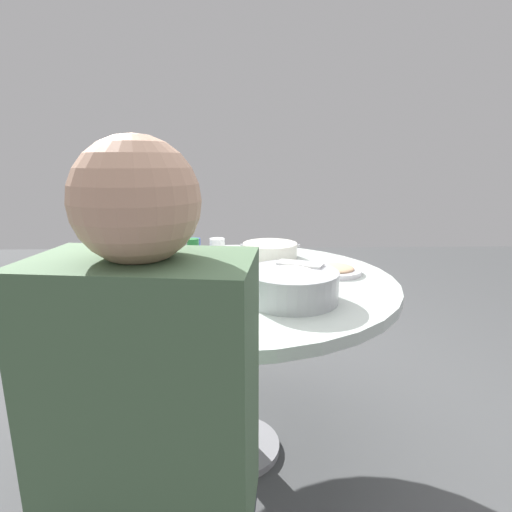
{
  "coord_description": "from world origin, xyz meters",
  "views": [
    {
      "loc": [
        -0.04,
        1.47,
        1.19
      ],
      "look_at": [
        -0.09,
        -0.02,
        0.83
      ],
      "focal_mm": 28.32,
      "sensor_mm": 36.0,
      "label": 1
    }
  ],
  "objects_px": {
    "round_dining_table": "(233,307)",
    "soup_bowl": "(270,251)",
    "dish_noodles": "(335,270)",
    "green_bottle": "(195,288)",
    "dish_tofu_braise": "(160,259)",
    "tea_cup_far": "(79,302)",
    "tea_cup_side": "(194,245)",
    "dish_stirfry": "(183,285)",
    "tea_cup_near": "(217,245)",
    "rice_bowl": "(291,285)",
    "dish_shrimp": "(105,279)",
    "diner_left": "(151,412)"
  },
  "relations": [
    {
      "from": "rice_bowl",
      "to": "green_bottle",
      "type": "xyz_separation_m",
      "value": [
        0.28,
        0.16,
        0.04
      ]
    },
    {
      "from": "rice_bowl",
      "to": "tea_cup_near",
      "type": "xyz_separation_m",
      "value": [
        0.28,
        -0.7,
        -0.02
      ]
    },
    {
      "from": "soup_bowl",
      "to": "dish_stirfry",
      "type": "distance_m",
      "value": 0.57
    },
    {
      "from": "dish_stirfry",
      "to": "tea_cup_far",
      "type": "distance_m",
      "value": 0.34
    },
    {
      "from": "rice_bowl",
      "to": "tea_cup_near",
      "type": "height_order",
      "value": "rice_bowl"
    },
    {
      "from": "dish_noodles",
      "to": "green_bottle",
      "type": "height_order",
      "value": "green_bottle"
    },
    {
      "from": "green_bottle",
      "to": "dish_noodles",
      "type": "bearing_deg",
      "value": -136.87
    },
    {
      "from": "dish_noodles",
      "to": "dish_tofu_braise",
      "type": "relative_size",
      "value": 0.89
    },
    {
      "from": "round_dining_table",
      "to": "tea_cup_near",
      "type": "height_order",
      "value": "tea_cup_near"
    },
    {
      "from": "tea_cup_near",
      "to": "tea_cup_far",
      "type": "distance_m",
      "value": 0.87
    },
    {
      "from": "round_dining_table",
      "to": "tea_cup_side",
      "type": "xyz_separation_m",
      "value": [
        0.2,
        -0.45,
        0.15
      ]
    },
    {
      "from": "soup_bowl",
      "to": "dish_noodles",
      "type": "xyz_separation_m",
      "value": [
        -0.24,
        0.27,
        -0.02
      ]
    },
    {
      "from": "round_dining_table",
      "to": "rice_bowl",
      "type": "relative_size",
      "value": 4.13
    },
    {
      "from": "dish_noodles",
      "to": "dish_tofu_braise",
      "type": "distance_m",
      "value": 0.75
    },
    {
      "from": "dish_shrimp",
      "to": "round_dining_table",
      "type": "bearing_deg",
      "value": -171.61
    },
    {
      "from": "dish_noodles",
      "to": "tea_cup_far",
      "type": "xyz_separation_m",
      "value": [
        0.83,
        0.4,
        0.02
      ]
    },
    {
      "from": "round_dining_table",
      "to": "rice_bowl",
      "type": "bearing_deg",
      "value": 126.77
    },
    {
      "from": "soup_bowl",
      "to": "tea_cup_far",
      "type": "height_order",
      "value": "tea_cup_far"
    },
    {
      "from": "tea_cup_side",
      "to": "round_dining_table",
      "type": "bearing_deg",
      "value": 113.67
    },
    {
      "from": "dish_noodles",
      "to": "tea_cup_near",
      "type": "distance_m",
      "value": 0.63
    },
    {
      "from": "tea_cup_far",
      "to": "rice_bowl",
      "type": "bearing_deg",
      "value": -171.23
    },
    {
      "from": "soup_bowl",
      "to": "tea_cup_near",
      "type": "distance_m",
      "value": 0.28
    },
    {
      "from": "rice_bowl",
      "to": "dish_tofu_braise",
      "type": "distance_m",
      "value": 0.71
    },
    {
      "from": "round_dining_table",
      "to": "dish_stirfry",
      "type": "relative_size",
      "value": 5.46
    },
    {
      "from": "tea_cup_near",
      "to": "green_bottle",
      "type": "bearing_deg",
      "value": 89.62
    },
    {
      "from": "dish_tofu_braise",
      "to": "diner_left",
      "type": "distance_m",
      "value": 1.13
    },
    {
      "from": "round_dining_table",
      "to": "soup_bowl",
      "type": "xyz_separation_m",
      "value": [
        -0.16,
        -0.32,
        0.15
      ]
    },
    {
      "from": "tea_cup_near",
      "to": "rice_bowl",
      "type": "bearing_deg",
      "value": 111.72
    },
    {
      "from": "round_dining_table",
      "to": "tea_cup_far",
      "type": "distance_m",
      "value": 0.58
    },
    {
      "from": "rice_bowl",
      "to": "soup_bowl",
      "type": "xyz_separation_m",
      "value": [
        0.03,
        -0.58,
        -0.02
      ]
    },
    {
      "from": "dish_stirfry",
      "to": "tea_cup_near",
      "type": "xyz_separation_m",
      "value": [
        -0.08,
        -0.59,
        0.01
      ]
    },
    {
      "from": "dish_tofu_braise",
      "to": "tea_cup_far",
      "type": "relative_size",
      "value": 3.2
    },
    {
      "from": "tea_cup_near",
      "to": "tea_cup_side",
      "type": "xyz_separation_m",
      "value": [
        0.11,
        -0.01,
        -0.0
      ]
    },
    {
      "from": "green_bottle",
      "to": "rice_bowl",
      "type": "bearing_deg",
      "value": -151.22
    },
    {
      "from": "dish_tofu_braise",
      "to": "tea_cup_side",
      "type": "relative_size",
      "value": 3.51
    },
    {
      "from": "soup_bowl",
      "to": "dish_noodles",
      "type": "relative_size",
      "value": 1.33
    },
    {
      "from": "round_dining_table",
      "to": "dish_stirfry",
      "type": "height_order",
      "value": "dish_stirfry"
    },
    {
      "from": "rice_bowl",
      "to": "tea_cup_near",
      "type": "relative_size",
      "value": 4.07
    },
    {
      "from": "tea_cup_far",
      "to": "tea_cup_near",
      "type": "bearing_deg",
      "value": -113.54
    },
    {
      "from": "tea_cup_near",
      "to": "tea_cup_far",
      "type": "bearing_deg",
      "value": 66.46
    },
    {
      "from": "rice_bowl",
      "to": "diner_left",
      "type": "bearing_deg",
      "value": 63.88
    },
    {
      "from": "rice_bowl",
      "to": "tea_cup_far",
      "type": "distance_m",
      "value": 0.63
    },
    {
      "from": "green_bottle",
      "to": "tea_cup_side",
      "type": "height_order",
      "value": "green_bottle"
    },
    {
      "from": "round_dining_table",
      "to": "soup_bowl",
      "type": "distance_m",
      "value": 0.39
    },
    {
      "from": "round_dining_table",
      "to": "green_bottle",
      "type": "xyz_separation_m",
      "value": [
        0.09,
        0.41,
        0.21
      ]
    },
    {
      "from": "tea_cup_side",
      "to": "diner_left",
      "type": "relative_size",
      "value": 0.09
    },
    {
      "from": "dish_stirfry",
      "to": "tea_cup_side",
      "type": "distance_m",
      "value": 0.6
    },
    {
      "from": "dish_stirfry",
      "to": "soup_bowl",
      "type": "bearing_deg",
      "value": -124.69
    },
    {
      "from": "rice_bowl",
      "to": "dish_shrimp",
      "type": "xyz_separation_m",
      "value": [
        0.65,
        -0.19,
        -0.03
      ]
    },
    {
      "from": "dish_noodles",
      "to": "tea_cup_near",
      "type": "height_order",
      "value": "tea_cup_near"
    }
  ]
}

